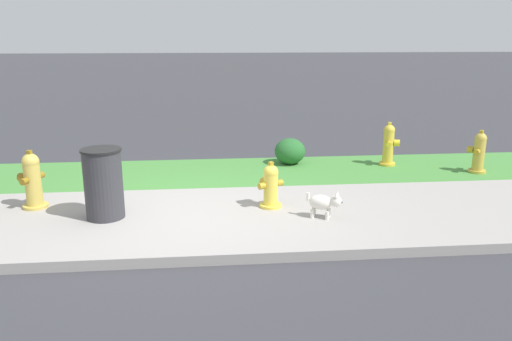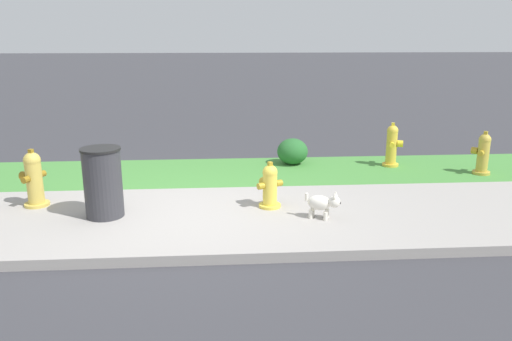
% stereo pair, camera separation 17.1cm
% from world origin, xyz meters
% --- Properties ---
extents(ground_plane, '(120.00, 120.00, 0.00)m').
position_xyz_m(ground_plane, '(0.00, 0.00, 0.00)').
color(ground_plane, '#38383D').
extents(sidewalk_pavement, '(18.00, 2.55, 0.01)m').
position_xyz_m(sidewalk_pavement, '(0.00, 0.00, 0.01)').
color(sidewalk_pavement, '#9E9993').
rests_on(sidewalk_pavement, ground).
extents(grass_verge, '(18.00, 1.91, 0.01)m').
position_xyz_m(grass_verge, '(0.00, 2.23, 0.00)').
color(grass_verge, '#47893D').
rests_on(grass_verge, ground).
extents(street_curb, '(18.00, 0.16, 0.12)m').
position_xyz_m(street_curb, '(0.00, -1.35, 0.06)').
color(street_curb, '#9E9993').
rests_on(street_curb, ground).
extents(fire_hydrant_near_corner, '(0.35, 0.38, 0.80)m').
position_xyz_m(fire_hydrant_near_corner, '(3.60, 2.42, 0.39)').
color(fire_hydrant_near_corner, gold).
rests_on(fire_hydrant_near_corner, ground).
extents(fire_hydrant_at_driveway, '(0.39, 0.40, 0.82)m').
position_xyz_m(fire_hydrant_at_driveway, '(-2.09, 0.61, 0.40)').
color(fire_hydrant_at_driveway, gold).
rests_on(fire_hydrant_at_driveway, ground).
extents(fire_hydrant_by_grass_verge, '(0.34, 0.34, 0.75)m').
position_xyz_m(fire_hydrant_by_grass_verge, '(4.97, 1.79, 0.36)').
color(fire_hydrant_by_grass_verge, gold).
rests_on(fire_hydrant_by_grass_verge, ground).
extents(fire_hydrant_far_end, '(0.38, 0.36, 0.66)m').
position_xyz_m(fire_hydrant_far_end, '(1.16, 0.33, 0.31)').
color(fire_hydrant_far_end, yellow).
rests_on(fire_hydrant_far_end, ground).
extents(small_white_dog, '(0.44, 0.30, 0.39)m').
position_xyz_m(small_white_dog, '(1.81, -0.18, 0.22)').
color(small_white_dog, silver).
rests_on(small_white_dog, ground).
extents(trash_bin, '(0.51, 0.51, 0.93)m').
position_xyz_m(trash_bin, '(-1.04, 0.12, 0.47)').
color(trash_bin, '#333338').
rests_on(trash_bin, ground).
extents(shrub_bush_near_lamp, '(0.57, 0.57, 0.48)m').
position_xyz_m(shrub_bush_near_lamp, '(1.82, 2.69, 0.24)').
color(shrub_bush_near_lamp, '#28662D').
rests_on(shrub_bush_near_lamp, ground).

